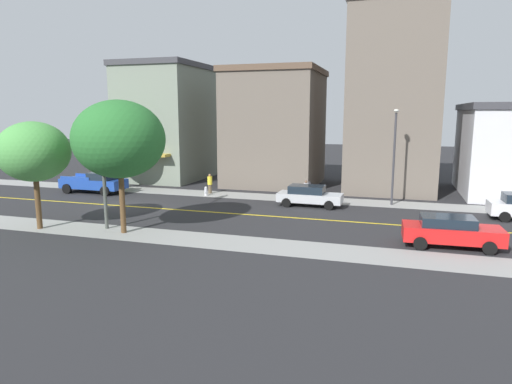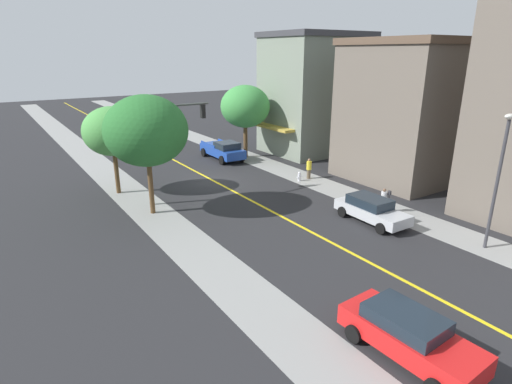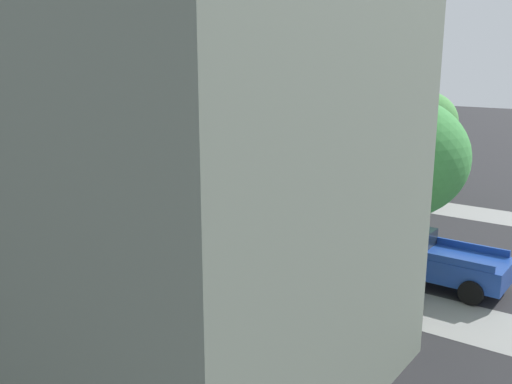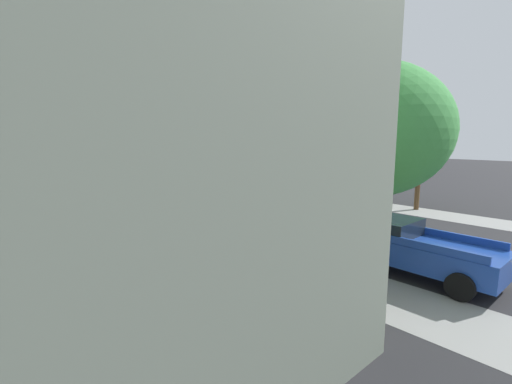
# 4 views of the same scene
# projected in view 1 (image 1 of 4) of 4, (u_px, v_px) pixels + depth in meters

# --- Properties ---
(ground_plane) EXTENTS (140.00, 140.00, 0.00)m
(ground_plane) POSITION_uv_depth(u_px,v_px,m) (128.00, 206.00, 31.86)
(ground_plane) COLOR #262628
(sidewalk_left) EXTENTS (2.71, 126.00, 0.01)m
(sidewalk_left) POSITION_uv_depth(u_px,v_px,m) (171.00, 192.00, 37.83)
(sidewalk_left) COLOR gray
(sidewalk_left) RESTS_ON ground
(sidewalk_right) EXTENTS (2.71, 126.00, 0.01)m
(sidewalk_right) POSITION_uv_depth(u_px,v_px,m) (65.00, 228.00, 25.89)
(sidewalk_right) COLOR gray
(sidewalk_right) RESTS_ON ground
(road_centerline_stripe) EXTENTS (0.20, 126.00, 0.00)m
(road_centerline_stripe) POSITION_uv_depth(u_px,v_px,m) (128.00, 206.00, 31.86)
(road_centerline_stripe) COLOR yellow
(road_centerline_stripe) RESTS_ON ground
(tan_rowhouse) EXTENTS (10.03, 7.34, 11.25)m
(tan_rowhouse) POSITION_uv_depth(u_px,v_px,m) (167.00, 122.00, 44.46)
(tan_rowhouse) COLOR gray
(tan_rowhouse) RESTS_ON ground
(pale_office_building) EXTENTS (9.02, 8.28, 10.45)m
(pale_office_building) POSITION_uv_depth(u_px,v_px,m) (275.00, 127.00, 41.29)
(pale_office_building) COLOR #665B51
(pale_office_building) RESTS_ON ground
(corner_shop_building) EXTENTS (9.51, 7.47, 15.28)m
(corner_shop_building) POSITION_uv_depth(u_px,v_px,m) (393.00, 99.00, 37.85)
(corner_shop_building) COLOR #665B51
(corner_shop_building) RESTS_ON ground
(street_tree_left_near) EXTENTS (4.89, 4.89, 7.21)m
(street_tree_left_near) POSITION_uv_depth(u_px,v_px,m) (119.00, 139.00, 23.92)
(street_tree_left_near) COLOR brown
(street_tree_left_near) RESTS_ON ground
(street_tree_right_corner) EXTENTS (3.92, 3.92, 6.06)m
(street_tree_right_corner) POSITION_uv_depth(u_px,v_px,m) (34.00, 152.00, 24.93)
(street_tree_right_corner) COLOR brown
(street_tree_right_corner) RESTS_ON ground
(street_tree_left_far) EXTENTS (4.52, 4.52, 6.67)m
(street_tree_left_far) POSITION_uv_depth(u_px,v_px,m) (113.00, 134.00, 38.41)
(street_tree_left_far) COLOR brown
(street_tree_left_far) RESTS_ON ground
(fire_hydrant) EXTENTS (0.44, 0.24, 0.73)m
(fire_hydrant) POSITION_uv_depth(u_px,v_px,m) (206.00, 191.00, 35.96)
(fire_hydrant) COLOR silver
(fire_hydrant) RESTS_ON ground
(parking_meter) EXTENTS (0.12, 0.18, 1.45)m
(parking_meter) POSITION_uv_depth(u_px,v_px,m) (309.00, 188.00, 33.68)
(parking_meter) COLOR #4C4C51
(parking_meter) RESTS_ON ground
(traffic_light_mast) EXTENTS (4.41, 0.32, 6.64)m
(traffic_light_mast) POSITION_uv_depth(u_px,v_px,m) (116.00, 150.00, 26.12)
(traffic_light_mast) COLOR #474C47
(traffic_light_mast) RESTS_ON ground
(street_lamp) EXTENTS (0.70, 0.36, 6.79)m
(street_lamp) POSITION_uv_depth(u_px,v_px,m) (394.00, 147.00, 31.68)
(street_lamp) COLOR #38383D
(street_lamp) RESTS_ON ground
(red_sedan_right_curb) EXTENTS (2.20, 4.68, 1.53)m
(red_sedan_right_curb) POSITION_uv_depth(u_px,v_px,m) (451.00, 231.00, 22.02)
(red_sedan_right_curb) COLOR red
(red_sedan_right_curb) RESTS_ON ground
(silver_sedan_left_curb) EXTENTS (2.02, 4.55, 1.47)m
(silver_sedan_left_curb) POSITION_uv_depth(u_px,v_px,m) (309.00, 195.00, 31.80)
(silver_sedan_left_curb) COLOR #B7BABF
(silver_sedan_left_curb) RESTS_ON ground
(blue_pickup_truck) EXTENTS (2.33, 5.44, 1.75)m
(blue_pickup_truck) POSITION_uv_depth(u_px,v_px,m) (95.00, 182.00, 37.07)
(blue_pickup_truck) COLOR #1E429E
(blue_pickup_truck) RESTS_ON ground
(pedestrian_white_shirt) EXTENTS (0.35, 0.35, 1.57)m
(pedestrian_white_shirt) POSITION_uv_depth(u_px,v_px,m) (306.00, 190.00, 33.57)
(pedestrian_white_shirt) COLOR brown
(pedestrian_white_shirt) RESTS_ON ground
(pedestrian_yellow_shirt) EXTENTS (0.39, 0.39, 1.61)m
(pedestrian_yellow_shirt) POSITION_uv_depth(u_px,v_px,m) (210.00, 183.00, 36.85)
(pedestrian_yellow_shirt) COLOR brown
(pedestrian_yellow_shirt) RESTS_ON ground
(small_dog) EXTENTS (0.26, 0.69, 0.52)m
(small_dog) POSITION_uv_depth(u_px,v_px,m) (296.00, 196.00, 34.02)
(small_dog) COLOR black
(small_dog) RESTS_ON ground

